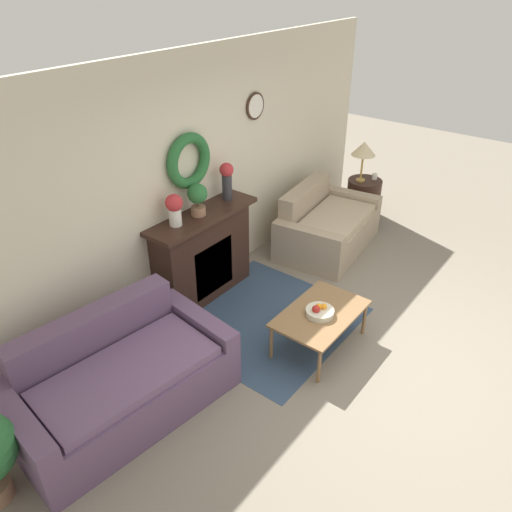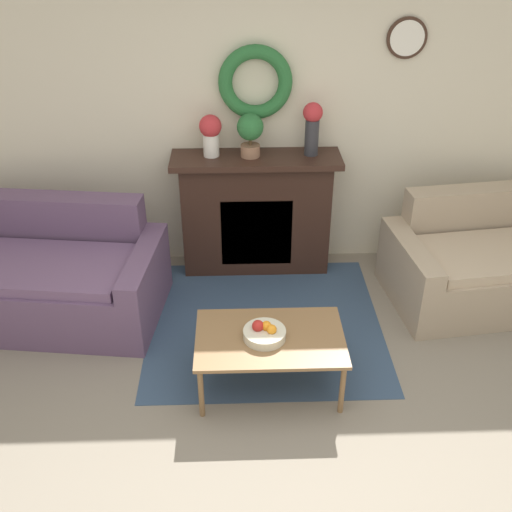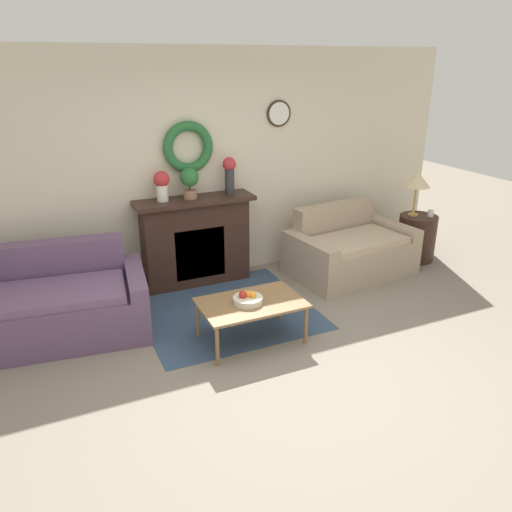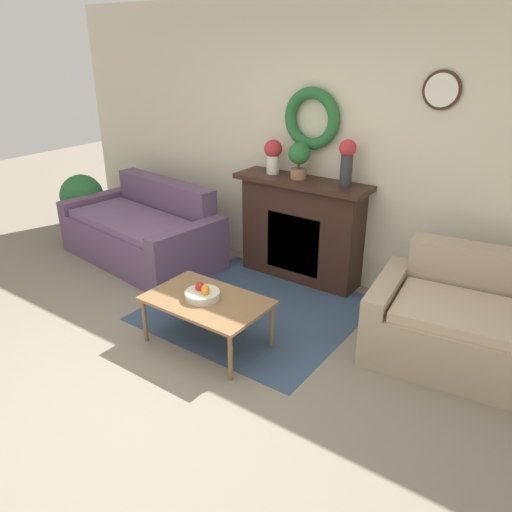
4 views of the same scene
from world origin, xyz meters
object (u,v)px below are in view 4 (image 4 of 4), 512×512
fruit_bowl (203,294)px  vase_on_mantel_left (273,154)px  couch_left (144,232)px  potted_plant_floor_by_couch (82,198)px  fireplace (301,229)px  vase_on_mantel_right (347,159)px  potted_plant_on_mantel (299,157)px  coffee_table (207,303)px  loveseat_right (473,327)px

fruit_bowl → vase_on_mantel_left: 1.77m
fruit_bowl → vase_on_mantel_left: size_ratio=0.82×
couch_left → potted_plant_floor_by_couch: bearing=-175.9°
couch_left → fireplace: bearing=26.5°
couch_left → fruit_bowl: 1.95m
fireplace → vase_on_mantel_right: 0.90m
couch_left → vase_on_mantel_right: (2.15, 0.61, 1.00)m
fireplace → potted_plant_floor_by_couch: fireplace is taller
fruit_bowl → vase_on_mantel_right: vase_on_mantel_right is taller
fruit_bowl → vase_on_mantel_right: 1.82m
vase_on_mantel_left → potted_plant_floor_by_couch: vase_on_mantel_left is taller
fireplace → potted_plant_on_mantel: (-0.05, -0.01, 0.73)m
fireplace → vase_on_mantel_right: bearing=0.7°
fireplace → fruit_bowl: bearing=-89.9°
fruit_bowl → potted_plant_floor_by_couch: bearing=160.8°
coffee_table → potted_plant_on_mantel: (-0.09, 1.51, 0.89)m
vase_on_mantel_right → potted_plant_floor_by_couch: (-3.30, -0.55, -0.82)m
fruit_bowl → vase_on_mantel_right: (0.45, 1.54, 0.86)m
couch_left → vase_on_mantel_left: size_ratio=5.74×
vase_on_mantel_left → vase_on_mantel_right: (0.81, 0.00, 0.06)m
fireplace → vase_on_mantel_left: bearing=179.1°
couch_left → coffee_table: couch_left is taller
vase_on_mantel_right → fruit_bowl: bearing=-106.2°
fireplace → couch_left: (-1.70, -0.60, -0.23)m
couch_left → vase_on_mantel_right: size_ratio=4.53×
fireplace → couch_left: size_ratio=0.71×
loveseat_right → coffee_table: loveseat_right is taller
fireplace → potted_plant_on_mantel: potted_plant_on_mantel is taller
couch_left → loveseat_right: size_ratio=1.21×
fruit_bowl → potted_plant_on_mantel: (-0.05, 1.52, 0.82)m
fruit_bowl → fireplace: bearing=90.1°
fireplace → vase_on_mantel_right: vase_on_mantel_right is taller
fruit_bowl → vase_on_mantel_left: vase_on_mantel_left is taller
fireplace → coffee_table: (0.04, -1.53, -0.16)m
coffee_table → vase_on_mantel_right: vase_on_mantel_right is taller
vase_on_mantel_left → potted_plant_on_mantel: potted_plant_on_mantel is taller
potted_plant_floor_by_couch → fruit_bowl: bearing=-19.2°
potted_plant_on_mantel → fireplace: bearing=17.5°
loveseat_right → vase_on_mantel_right: size_ratio=3.75×
couch_left → potted_plant_floor_by_couch: size_ratio=2.48×
coffee_table → couch_left: bearing=152.0°
vase_on_mantel_left → potted_plant_on_mantel: size_ratio=0.96×
loveseat_right → fruit_bowl: 2.11m
fireplace → potted_plant_on_mantel: size_ratio=3.94×
couch_left → fruit_bowl: size_ratio=6.98×
coffee_table → vase_on_mantel_left: size_ratio=2.87×
vase_on_mantel_left → potted_plant_on_mantel: bearing=-3.6°
fireplace → potted_plant_on_mantel: 0.73m
fruit_bowl → vase_on_mantel_left: (-0.36, 1.54, 0.80)m
fireplace → vase_on_mantel_right: size_ratio=3.23×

